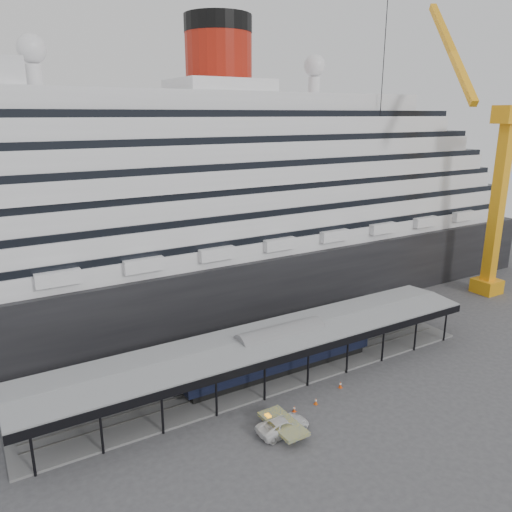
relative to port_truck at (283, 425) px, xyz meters
name	(u,v)px	position (x,y,z in m)	size (l,w,h in m)	color
ground	(291,396)	(4.34, 4.86, -0.75)	(200.00, 200.00, 0.00)	#3E3E41
cruise_ship	(175,192)	(4.39, 36.86, 17.60)	(130.00, 30.00, 43.90)	black
platform_canopy	(267,358)	(4.34, 9.86, 1.62)	(56.00, 9.18, 5.30)	slate
crane_yellow	(495,177)	(51.40, 15.40, 19.21)	(23.83, 18.78, 47.60)	#F8A416
port_truck	(283,425)	(0.00, 0.00, 0.00)	(2.47, 5.36, 1.49)	silver
pullman_carriage	(280,350)	(6.14, 9.86, 2.19)	(24.87, 3.49, 24.41)	black
traffic_cone_left	(294,409)	(2.93, 2.25, -0.40)	(0.44, 0.44, 0.70)	#EF470D
traffic_cone_mid	(316,401)	(5.70, 2.22, -0.36)	(0.47, 0.47, 0.77)	#D04C0B
traffic_cone_right	(340,385)	(10.15, 3.49, -0.35)	(0.41, 0.41, 0.79)	#CF430B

